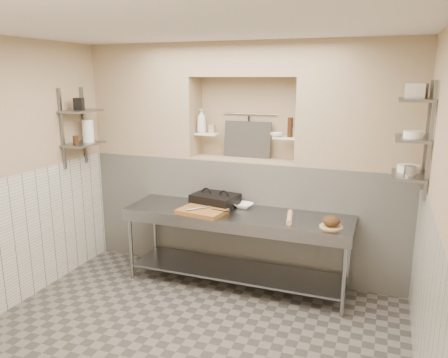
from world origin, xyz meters
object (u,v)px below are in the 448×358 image
at_px(panini_press, 215,200).
at_px(bottle_soap, 202,121).
at_px(prep_table, 236,234).
at_px(bowl_alcove, 276,135).
at_px(jug_left, 88,131).
at_px(cutting_board, 202,211).
at_px(mixing_bowl, 244,206).
at_px(rolling_pin, 290,217).
at_px(bread_loaf, 331,221).

height_order(panini_press, bottle_soap, bottle_soap).
relative_size(prep_table, bottle_soap, 8.72).
height_order(bowl_alcove, jug_left, jug_left).
relative_size(cutting_board, mixing_bowl, 2.33).
xyz_separation_m(cutting_board, jug_left, (-1.57, 0.13, 0.83)).
distance_m(mixing_bowl, rolling_pin, 0.66).
bearing_deg(bowl_alcove, rolling_pin, -61.88).
relative_size(prep_table, rolling_pin, 6.71).
height_order(prep_table, jug_left, jug_left).
height_order(cutting_board, bowl_alcove, bowl_alcove).
distance_m(cutting_board, bowl_alcove, 1.26).
bearing_deg(jug_left, prep_table, 1.00).
height_order(rolling_pin, jug_left, jug_left).
relative_size(mixing_bowl, jug_left, 0.79).
xyz_separation_m(rolling_pin, bowl_alcove, (-0.31, 0.58, 0.81)).
distance_m(bowl_alcove, jug_left, 2.31).
bearing_deg(rolling_pin, bottle_soap, 155.05).
height_order(prep_table, panini_press, panini_press).
bearing_deg(panini_press, prep_table, -17.00).
relative_size(panini_press, bottle_soap, 1.93).
xyz_separation_m(prep_table, bread_loaf, (1.07, -0.13, 0.32)).
height_order(panini_press, cutting_board, panini_press).
bearing_deg(jug_left, bottle_soap, 24.30).
bearing_deg(bowl_alcove, mixing_bowl, -131.89).
distance_m(cutting_board, mixing_bowl, 0.52).
xyz_separation_m(cutting_board, bread_loaf, (1.42, 0.03, 0.04)).
bearing_deg(bread_loaf, mixing_bowl, 162.29).
height_order(prep_table, mixing_bowl, mixing_bowl).
distance_m(bottle_soap, bowl_alcove, 0.97).
height_order(bread_loaf, jug_left, jug_left).
bearing_deg(panini_press, bread_loaf, -1.75).
relative_size(rolling_pin, bread_loaf, 2.18).
xyz_separation_m(prep_table, panini_press, (-0.32, 0.17, 0.33)).
bearing_deg(prep_table, cutting_board, -155.97).
bearing_deg(rolling_pin, cutting_board, -173.67).
bearing_deg(bottle_soap, cutting_board, -67.17).
distance_m(bottle_soap, jug_left, 1.41).
xyz_separation_m(mixing_bowl, jug_left, (-1.95, -0.24, 0.82)).
bearing_deg(mixing_bowl, prep_table, -95.36).
bearing_deg(cutting_board, prep_table, 24.03).
height_order(bottle_soap, bowl_alcove, bottle_soap).
xyz_separation_m(rolling_pin, bread_loaf, (0.45, -0.08, 0.04)).
bearing_deg(bread_loaf, cutting_board, -178.83).
bearing_deg(rolling_pin, prep_table, 175.39).
bearing_deg(cutting_board, mixing_bowl, 44.10).
relative_size(prep_table, cutting_board, 5.09).
relative_size(panini_press, rolling_pin, 1.48).
bearing_deg(bottle_soap, panini_press, -48.92).
xyz_separation_m(bread_loaf, bottle_soap, (-1.72, 0.67, 0.89)).
bearing_deg(jug_left, mixing_bowl, 6.99).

